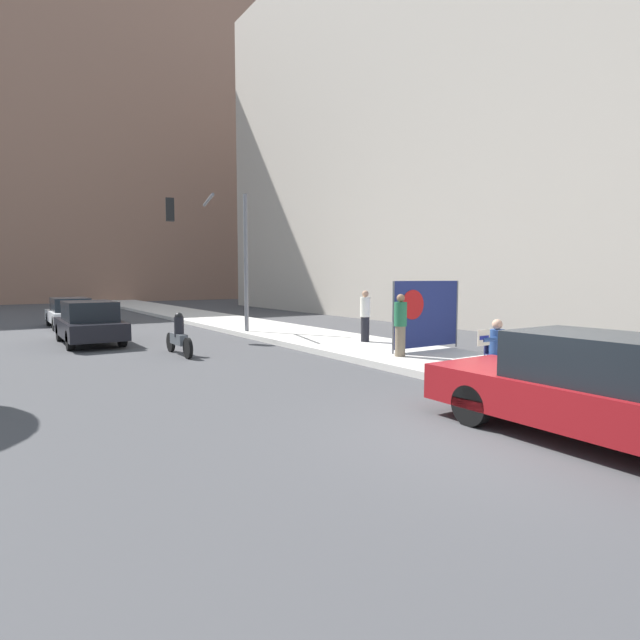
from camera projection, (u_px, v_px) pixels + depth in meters
ground_plane at (499, 439)px, 7.08m from camera, size 160.00×160.00×0.00m
sidewalk_curb at (263, 328)px, 21.66m from camera, size 3.56×90.00×0.18m
building_backdrop_far at (31, 130)px, 47.45m from camera, size 52.00×12.00×32.72m
building_backdrop_right at (422, 128)px, 30.20m from camera, size 10.00×32.00×22.62m
seated_protester at (500, 346)px, 10.49m from camera, size 0.92×0.77×1.24m
jogger_on_sidewalk at (400, 325)px, 13.36m from camera, size 0.34×0.34×1.68m
pedestrian_behind at (365, 316)px, 16.45m from camera, size 0.34×0.34×1.69m
protest_banner at (426, 314)px, 14.49m from camera, size 2.64×0.06×2.02m
traffic_light_pole at (217, 238)px, 19.13m from camera, size 2.99×2.76×5.35m
parked_car_curbside at (601, 390)px, 6.83m from camera, size 1.77×4.79×1.52m
car_on_road_nearest at (90, 323)px, 17.21m from camera, size 1.78×4.44×1.49m
car_on_road_midblock at (70, 313)px, 22.96m from camera, size 1.73×4.27×1.37m
motorcycle_on_road at (179, 337)px, 14.73m from camera, size 0.28×2.21×1.27m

